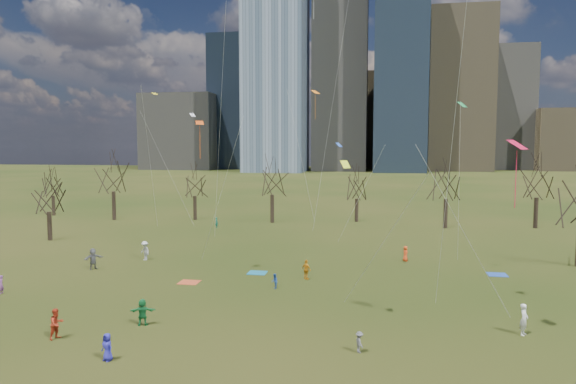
% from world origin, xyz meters
% --- Properties ---
extents(ground, '(500.00, 500.00, 0.00)m').
position_xyz_m(ground, '(0.00, 0.00, 0.00)').
color(ground, black).
rests_on(ground, ground).
extents(downtown_skyline, '(212.50, 78.00, 118.00)m').
position_xyz_m(downtown_skyline, '(-2.43, 210.64, 39.01)').
color(downtown_skyline, slate).
rests_on(downtown_skyline, ground).
extents(bare_tree_row, '(113.04, 29.80, 9.50)m').
position_xyz_m(bare_tree_row, '(-0.09, 37.22, 6.12)').
color(bare_tree_row, black).
rests_on(bare_tree_row, ground).
extents(blanket_teal, '(1.60, 1.50, 0.03)m').
position_xyz_m(blanket_teal, '(-2.50, 10.72, 0.01)').
color(blanket_teal, '#17688E').
rests_on(blanket_teal, ground).
extents(blanket_navy, '(1.60, 1.50, 0.03)m').
position_xyz_m(blanket_navy, '(17.95, 13.50, 0.01)').
color(blanket_navy, '#244AAA').
rests_on(blanket_navy, ground).
extents(blanket_crimson, '(1.60, 1.50, 0.03)m').
position_xyz_m(blanket_crimson, '(-7.24, 6.76, 0.01)').
color(blanket_crimson, '#C54B27').
rests_on(blanket_crimson, ground).
extents(person_0, '(0.83, 0.70, 1.43)m').
position_xyz_m(person_0, '(-5.99, -8.44, 0.72)').
color(person_0, '#2A28AE').
rests_on(person_0, ground).
extents(person_1, '(0.72, 0.80, 1.84)m').
position_xyz_m(person_1, '(16.13, -1.09, 0.92)').
color(person_1, white).
rests_on(person_1, ground).
extents(person_2, '(0.91, 1.03, 1.77)m').
position_xyz_m(person_2, '(-10.37, -6.13, 0.88)').
color(person_2, red).
rests_on(person_2, ground).
extents(person_3, '(0.69, 0.85, 1.15)m').
position_xyz_m(person_3, '(6.74, -5.27, 0.57)').
color(person_3, '#5C5C61').
rests_on(person_3, ground).
extents(person_4, '(1.02, 0.88, 1.64)m').
position_xyz_m(person_4, '(2.00, 9.27, 0.82)').
color(person_4, orange).
rests_on(person_4, ground).
extents(person_5, '(1.61, 0.91, 1.66)m').
position_xyz_m(person_5, '(-6.52, -3.22, 0.83)').
color(person_5, '#1A7939').
rests_on(person_5, ground).
extents(person_7, '(0.42, 0.56, 1.40)m').
position_xyz_m(person_7, '(-19.97, 1.40, 0.70)').
color(person_7, '#914C98').
rests_on(person_7, ground).
extents(person_8, '(0.54, 0.64, 1.18)m').
position_xyz_m(person_8, '(-0.06, 6.10, 0.59)').
color(person_8, '#264FA8').
rests_on(person_8, ground).
extents(person_9, '(1.37, 1.20, 1.84)m').
position_xyz_m(person_9, '(-14.36, 13.90, 0.92)').
color(person_9, beige).
rests_on(person_9, ground).
extents(person_11, '(1.54, 1.74, 1.91)m').
position_xyz_m(person_11, '(-17.29, 9.62, 0.95)').
color(person_11, slate).
rests_on(person_11, ground).
extents(person_12, '(0.53, 0.76, 1.48)m').
position_xyz_m(person_12, '(10.48, 17.53, 0.74)').
color(person_12, '#F54C1B').
rests_on(person_12, ground).
extents(person_13, '(0.58, 0.61, 1.41)m').
position_xyz_m(person_13, '(-13.51, 34.18, 0.70)').
color(person_13, '#197462').
rests_on(person_13, ground).
extents(kites_airborne, '(79.25, 41.83, 31.53)m').
position_xyz_m(kites_airborne, '(1.00, 12.47, 13.05)').
color(kites_airborne, '#EA5313').
rests_on(kites_airborne, ground).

